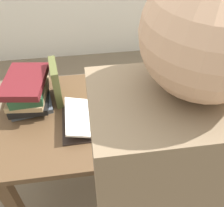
{
  "coord_description": "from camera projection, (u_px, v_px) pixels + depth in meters",
  "views": [
    {
      "loc": [
        -0.14,
        -0.95,
        1.73
      ],
      "look_at": [
        -0.01,
        -0.02,
        0.84
      ],
      "focal_mm": 40.0,
      "sensor_mm": 36.0,
      "label": 1
    }
  ],
  "objects": [
    {
      "name": "reading_desk",
      "position": [
        114.0,
        125.0,
        1.44
      ],
      "size": [
        1.23,
        0.71,
        0.76
      ],
      "color": "brown",
      "rests_on": "ground_plane"
    },
    {
      "name": "open_book",
      "position": [
        111.0,
        117.0,
        1.3
      ],
      "size": [
        0.51,
        0.29,
        0.07
      ],
      "rotation": [
        0.0,
        0.0,
        0.01
      ],
      "color": "black",
      "rests_on": "reading_desk"
    },
    {
      "name": "book_standing_upright",
      "position": [
        56.0,
        83.0,
        1.36
      ],
      "size": [
        0.06,
        0.18,
        0.23
      ],
      "rotation": [
        0.0,
        0.0,
        0.12
      ],
      "color": "brown",
      "rests_on": "reading_desk"
    },
    {
      "name": "pencil",
      "position": [
        104.0,
        150.0,
        1.17
      ],
      "size": [
        0.01,
        0.17,
        0.01
      ],
      "rotation": [
        0.0,
        0.0,
        -0.03
      ],
      "color": "gold",
      "rests_on": "reading_desk"
    },
    {
      "name": "ground_plane",
      "position": [
        113.0,
        182.0,
        1.89
      ],
      "size": [
        12.0,
        12.0,
        0.0
      ],
      "primitive_type": "plane",
      "color": "#70604C"
    },
    {
      "name": "book_stack_tall",
      "position": [
        28.0,
        91.0,
        1.34
      ],
      "size": [
        0.25,
        0.31,
        0.18
      ],
      "color": "slate",
      "rests_on": "reading_desk"
    },
    {
      "name": "coffee_mug",
      "position": [
        153.0,
        103.0,
        1.35
      ],
      "size": [
        0.11,
        0.08,
        0.09
      ],
      "rotation": [
        0.0,
        0.0,
        3.33
      ],
      "color": "#B74238",
      "rests_on": "reading_desk"
    },
    {
      "name": "reading_lamp",
      "position": [
        203.0,
        42.0,
        1.27
      ],
      "size": [
        0.16,
        0.16,
        0.45
      ],
      "color": "#2D2D33",
      "rests_on": "reading_desk"
    }
  ]
}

